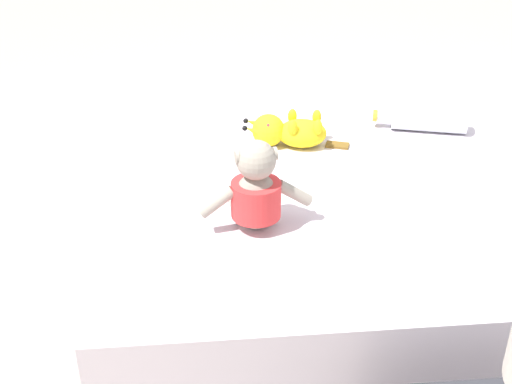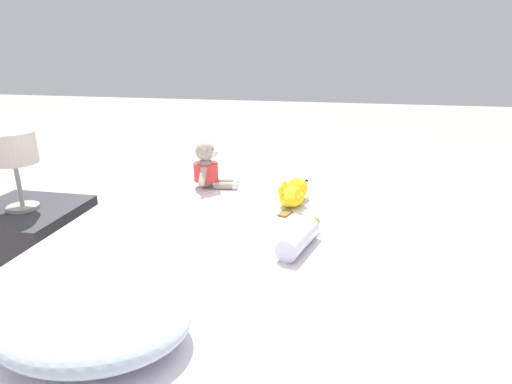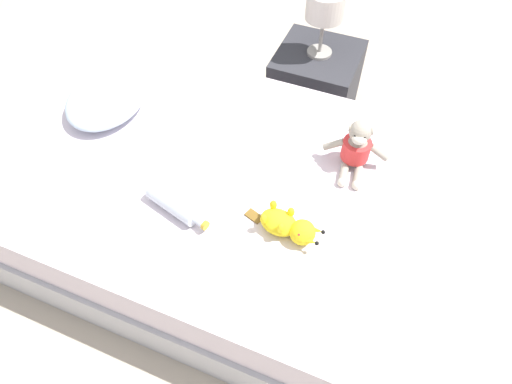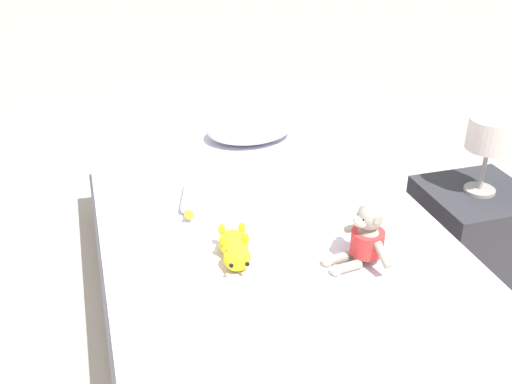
% 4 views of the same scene
% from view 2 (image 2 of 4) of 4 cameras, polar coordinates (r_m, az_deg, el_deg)
% --- Properties ---
extents(ground_plane, '(16.00, 16.00, 0.00)m').
position_cam_2_polar(ground_plane, '(1.90, -3.03, -19.27)').
color(ground_plane, '#B7A893').
extents(bed, '(1.38, 1.89, 0.49)m').
position_cam_2_polar(bed, '(1.76, -3.16, -13.03)').
color(bed, '#B2B2B7').
rests_on(bed, ground_plane).
extents(pillow, '(0.51, 0.42, 0.12)m').
position_cam_2_polar(pillow, '(1.13, -20.75, -15.76)').
color(pillow, silver).
rests_on(pillow, bed).
extents(plush_monkey, '(0.24, 0.29, 0.24)m').
position_cam_2_polar(plush_monkey, '(2.16, -6.40, 3.11)').
color(plush_monkey, '#9E9384').
rests_on(plush_monkey, bed).
extents(plush_yellow_creature, '(0.13, 0.33, 0.10)m').
position_cam_2_polar(plush_yellow_creature, '(1.95, 5.08, -0.08)').
color(plush_yellow_creature, yellow).
rests_on(plush_yellow_creature, bed).
extents(glass_bottle, '(0.14, 0.30, 0.08)m').
position_cam_2_polar(glass_bottle, '(1.52, 5.73, -6.09)').
color(glass_bottle, silver).
rests_on(glass_bottle, bed).
extents(nightstand, '(0.46, 0.46, 0.47)m').
position_cam_2_polar(nightstand, '(2.32, -27.61, -7.34)').
color(nightstand, '#2D2D33').
rests_on(nightstand, ground_plane).
extents(bedside_lamp, '(0.20, 0.20, 0.35)m').
position_cam_2_polar(bedside_lamp, '(2.16, -29.62, 4.74)').
color(bedside_lamp, gray).
rests_on(bedside_lamp, nightstand).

